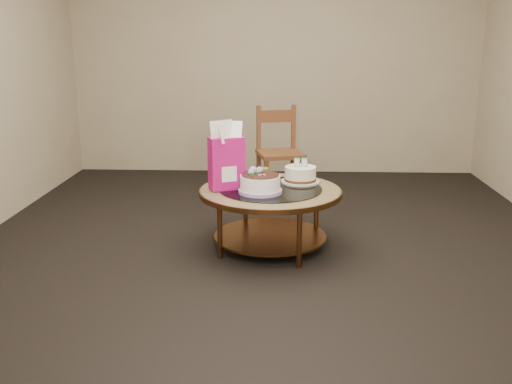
{
  "coord_description": "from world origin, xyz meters",
  "views": [
    {
      "loc": [
        0.06,
        -3.93,
        1.51
      ],
      "look_at": [
        -0.1,
        0.02,
        0.42
      ],
      "focal_mm": 40.0,
      "sensor_mm": 36.0,
      "label": 1
    }
  ],
  "objects_px": {
    "cream_cake": "(300,175)",
    "gift_bag": "(226,156)",
    "coffee_table": "(270,199)",
    "dining_chair": "(279,152)",
    "decorated_cake": "(260,184)"
  },
  "relations": [
    {
      "from": "cream_cake",
      "to": "gift_bag",
      "type": "relative_size",
      "value": 0.6
    },
    {
      "from": "coffee_table",
      "to": "cream_cake",
      "type": "distance_m",
      "value": 0.32
    },
    {
      "from": "coffee_table",
      "to": "dining_chair",
      "type": "bearing_deg",
      "value": 87.52
    },
    {
      "from": "decorated_cake",
      "to": "gift_bag",
      "type": "relative_size",
      "value": 0.64
    },
    {
      "from": "cream_cake",
      "to": "gift_bag",
      "type": "distance_m",
      "value": 0.6
    },
    {
      "from": "coffee_table",
      "to": "decorated_cake",
      "type": "height_order",
      "value": "decorated_cake"
    },
    {
      "from": "dining_chair",
      "to": "decorated_cake",
      "type": "bearing_deg",
      "value": -109.08
    },
    {
      "from": "coffee_table",
      "to": "gift_bag",
      "type": "xyz_separation_m",
      "value": [
        -0.31,
        -0.02,
        0.32
      ]
    },
    {
      "from": "cream_cake",
      "to": "gift_bag",
      "type": "height_order",
      "value": "gift_bag"
    },
    {
      "from": "decorated_cake",
      "to": "dining_chair",
      "type": "bearing_deg",
      "value": 85.06
    },
    {
      "from": "coffee_table",
      "to": "cream_cake",
      "type": "relative_size",
      "value": 3.53
    },
    {
      "from": "decorated_cake",
      "to": "gift_bag",
      "type": "xyz_separation_m",
      "value": [
        -0.24,
        0.1,
        0.18
      ]
    },
    {
      "from": "decorated_cake",
      "to": "gift_bag",
      "type": "height_order",
      "value": "gift_bag"
    },
    {
      "from": "coffee_table",
      "to": "dining_chair",
      "type": "relative_size",
      "value": 1.17
    },
    {
      "from": "dining_chair",
      "to": "cream_cake",
      "type": "bearing_deg",
      "value": -96.72
    }
  ]
}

